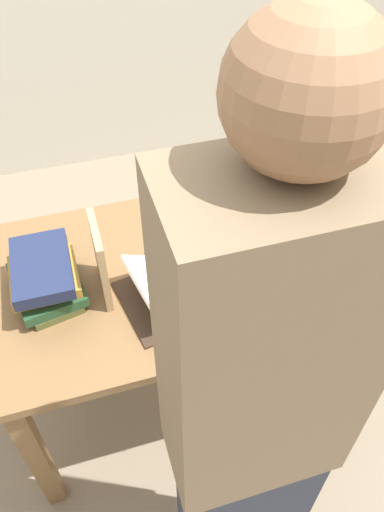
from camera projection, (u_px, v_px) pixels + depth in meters
ground_plane at (181, 377)px, 2.24m from camera, size 12.00×12.00×0.00m
reading_desk at (179, 284)px, 1.79m from camera, size 1.27×0.80×0.73m
open_book at (205, 278)px, 1.63m from camera, size 0.60×0.38×0.13m
book_stack_tall at (45, 278)px, 1.58m from camera, size 0.24×0.29×0.15m
book_standing_upright at (100, 260)px, 1.55m from camera, size 0.02×0.20×0.27m
reading_lamp at (281, 123)px, 1.68m from camera, size 0.15×0.15×0.50m
coffee_mug at (280, 279)px, 1.61m from camera, size 0.10×0.13×0.10m
pencil at (204, 341)px, 1.50m from camera, size 0.04×0.17×0.01m
person_reader at (250, 440)px, 1.11m from camera, size 0.36×0.22×1.82m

